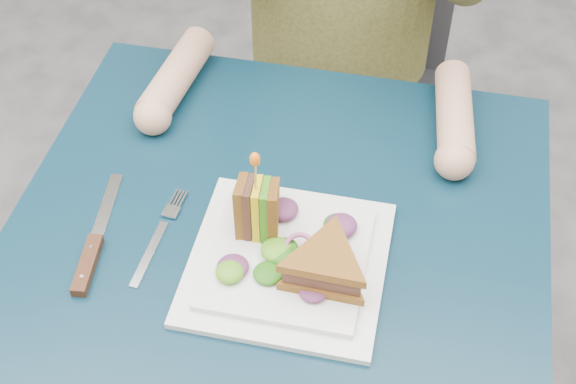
% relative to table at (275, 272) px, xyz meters
% --- Properties ---
extents(table, '(0.75, 0.75, 0.73)m').
position_rel_table_xyz_m(table, '(0.00, 0.00, 0.00)').
color(table, black).
rests_on(table, ground).
extents(chair, '(0.42, 0.40, 0.93)m').
position_rel_table_xyz_m(chair, '(0.00, 0.66, -0.11)').
color(chair, '#47474C').
rests_on(chair, ground).
extents(plate, '(0.26, 0.26, 0.02)m').
position_rel_table_xyz_m(plate, '(0.03, -0.04, 0.09)').
color(plate, white).
rests_on(plate, table).
extents(sandwich_flat, '(0.13, 0.13, 0.05)m').
position_rel_table_xyz_m(sandwich_flat, '(0.08, -0.07, 0.12)').
color(sandwich_flat, brown).
rests_on(sandwich_flat, plate).
extents(sandwich_upright, '(0.08, 0.13, 0.13)m').
position_rel_table_xyz_m(sandwich_upright, '(-0.02, 0.00, 0.13)').
color(sandwich_upright, brown).
rests_on(sandwich_upright, plate).
extents(fork, '(0.03, 0.18, 0.01)m').
position_rel_table_xyz_m(fork, '(-0.16, -0.04, 0.08)').
color(fork, silver).
rests_on(fork, table).
extents(knife, '(0.05, 0.22, 0.02)m').
position_rel_table_xyz_m(knife, '(-0.23, -0.08, 0.09)').
color(knife, silver).
rests_on(knife, table).
extents(toothpick, '(0.01, 0.01, 0.06)m').
position_rel_table_xyz_m(toothpick, '(-0.02, 0.00, 0.20)').
color(toothpick, tan).
rests_on(toothpick, sandwich_upright).
extents(toothpick_frill, '(0.01, 0.01, 0.02)m').
position_rel_table_xyz_m(toothpick_frill, '(-0.02, 0.00, 0.23)').
color(toothpick_frill, orange).
rests_on(toothpick_frill, sandwich_upright).
extents(lettuce_spill, '(0.15, 0.13, 0.02)m').
position_rel_table_xyz_m(lettuce_spill, '(0.03, -0.03, 0.11)').
color(lettuce_spill, '#337A14').
rests_on(lettuce_spill, plate).
extents(onion_ring, '(0.04, 0.04, 0.02)m').
position_rel_table_xyz_m(onion_ring, '(0.04, -0.04, 0.11)').
color(onion_ring, '#9E4C7A').
rests_on(onion_ring, plate).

